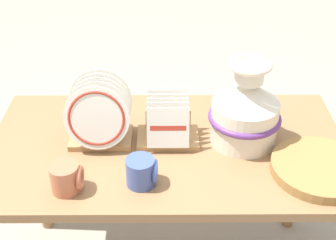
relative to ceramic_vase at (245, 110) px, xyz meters
The scene contains 7 objects.
display_table 0.36m from the ceramic_vase, behind, with size 1.33×0.72×0.74m.
ceramic_vase is the anchor object (origin of this frame).
dish_rack_round_plates 0.53m from the ceramic_vase, behind, with size 0.23×0.19×0.25m.
dish_rack_square_plates 0.29m from the ceramic_vase, behind, with size 0.23×0.17×0.17m.
wicker_charger_stack 0.32m from the ceramic_vase, 39.24° to the right, with size 0.33×0.33×0.04m.
mug_cobalt_glaze 0.45m from the ceramic_vase, 146.38° to the right, with size 0.10×0.10×0.10m.
mug_terracotta_glaze 0.67m from the ceramic_vase, 155.80° to the right, with size 0.10×0.10×0.10m.
Camera 1 is at (-0.01, -1.39, 1.78)m, focal length 50.00 mm.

